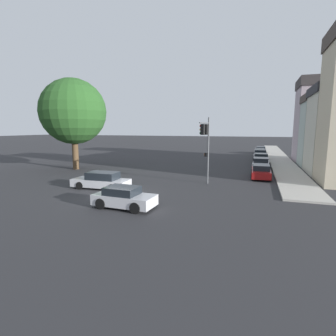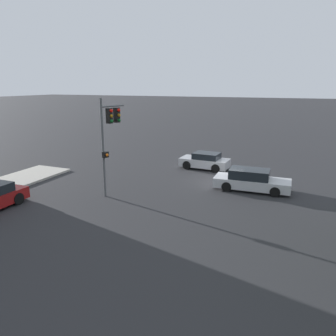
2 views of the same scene
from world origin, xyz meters
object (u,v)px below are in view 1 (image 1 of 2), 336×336
at_px(crossing_car_0, 102,181).
at_px(parked_car_3, 260,155).
at_px(crossing_car_1, 124,198).
at_px(parked_car_1, 261,164).
at_px(traffic_signal, 205,138).
at_px(parked_car_2, 261,159).
at_px(street_tree, 73,112).
at_px(parked_car_5, 261,150).
at_px(parked_car_4, 260,152).
at_px(parked_car_0, 261,171).

height_order(crossing_car_0, parked_car_3, parked_car_3).
xyz_separation_m(crossing_car_1, parked_car_1, (8.29, 18.76, 0.07)).
height_order(traffic_signal, crossing_car_0, traffic_signal).
distance_m(traffic_signal, crossing_car_0, 9.54).
xyz_separation_m(parked_car_2, parked_car_3, (-0.04, 5.72, 0.02)).
height_order(street_tree, parked_car_1, street_tree).
relative_size(street_tree, parked_car_5, 2.41).
height_order(traffic_signal, parked_car_2, traffic_signal).
bearing_deg(crossing_car_0, parked_car_2, -124.87).
height_order(parked_car_1, parked_car_4, parked_car_1).
height_order(street_tree, parked_car_5, street_tree).
bearing_deg(parked_car_2, street_tree, 117.38).
distance_m(traffic_signal, parked_car_4, 27.53).
height_order(parked_car_0, parked_car_3, parked_car_3).
bearing_deg(parked_car_3, parked_car_1, -179.00).
distance_m(traffic_signal, parked_car_1, 11.94).
height_order(crossing_car_1, parked_car_5, parked_car_5).
distance_m(crossing_car_0, parked_car_0, 15.59).
bearing_deg(parked_car_1, crossing_car_0, 141.02).
xyz_separation_m(parked_car_0, parked_car_1, (0.04, 5.39, 0.05)).
relative_size(crossing_car_0, parked_car_1, 1.11).
height_order(traffic_signal, crossing_car_1, traffic_signal).
bearing_deg(crossing_car_0, parked_car_3, -118.54).
distance_m(parked_car_0, parked_car_4, 21.91).
xyz_separation_m(traffic_signal, parked_car_3, (4.78, 21.24, -3.35)).
bearing_deg(parked_car_2, traffic_signal, 161.48).
height_order(parked_car_2, parked_car_4, parked_car_2).
height_order(crossing_car_1, parked_car_3, parked_car_3).
relative_size(crossing_car_0, parked_car_5, 1.08).
distance_m(crossing_car_0, parked_car_2, 23.43).
bearing_deg(street_tree, parked_car_1, 17.11).
height_order(parked_car_0, parked_car_2, parked_car_2).
bearing_deg(parked_car_0, parked_car_1, -1.40).
bearing_deg(crossing_car_1, parked_car_3, 77.09).
height_order(crossing_car_1, parked_car_4, parked_car_4).
bearing_deg(parked_car_1, parked_car_5, 1.58).
bearing_deg(street_tree, parked_car_5, 53.00).
bearing_deg(street_tree, parked_car_0, 3.23).
height_order(crossing_car_1, parked_car_0, parked_car_0).
bearing_deg(parked_car_3, traffic_signal, 168.24).
bearing_deg(parked_car_1, crossing_car_1, 158.06).
distance_m(parked_car_2, parked_car_5, 16.89).
distance_m(crossing_car_1, parked_car_1, 20.51).
height_order(traffic_signal, parked_car_5, traffic_signal).
xyz_separation_m(parked_car_1, parked_car_5, (0.12, 22.02, -0.03)).
relative_size(parked_car_4, parked_car_5, 0.91).
height_order(parked_car_0, parked_car_1, parked_car_1).
distance_m(parked_car_0, parked_car_1, 5.39).
height_order(crossing_car_1, parked_car_1, parked_car_1).
xyz_separation_m(street_tree, parked_car_5, (21.57, 28.62, -6.23)).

